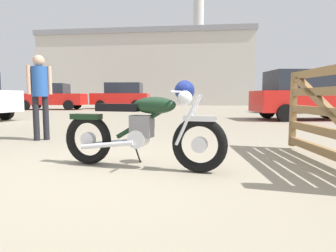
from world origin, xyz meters
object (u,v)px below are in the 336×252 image
object	(u,v)px
silver_sedan_mid	(303,95)
red_hatchback_near	(122,95)
bystander	(40,88)
pale_sedan_back	(306,95)
blue_hatchback_right	(52,97)
vintage_motorcycle	(145,128)

from	to	relation	value
silver_sedan_mid	red_hatchback_near	world-z (taller)	same
bystander	pale_sedan_back	bearing A→B (deg)	90.49
pale_sedan_back	red_hatchback_near	world-z (taller)	same
blue_hatchback_right	bystander	bearing A→B (deg)	-70.09
pale_sedan_back	blue_hatchback_right	bearing A→B (deg)	143.65
bystander	pale_sedan_back	distance (m)	9.07
bystander	pale_sedan_back	size ratio (longest dim) A/B	0.41
bystander	vintage_motorcycle	bearing A→B (deg)	10.93
vintage_motorcycle	red_hatchback_near	world-z (taller)	red_hatchback_near
pale_sedan_back	red_hatchback_near	xyz separation A→B (m)	(-9.01, 9.09, 0.00)
bystander	red_hatchback_near	world-z (taller)	red_hatchback_near
vintage_motorcycle	blue_hatchback_right	size ratio (longest dim) A/B	0.47
silver_sedan_mid	blue_hatchback_right	size ratio (longest dim) A/B	0.93
bystander	silver_sedan_mid	bearing A→B (deg)	102.39
pale_sedan_back	silver_sedan_mid	size ratio (longest dim) A/B	1.01
vintage_motorcycle	bystander	distance (m)	3.24
silver_sedan_mid	red_hatchback_near	distance (m)	11.43
vintage_motorcycle	bystander	world-z (taller)	bystander
red_hatchback_near	bystander	bearing A→B (deg)	96.71
blue_hatchback_right	red_hatchback_near	xyz separation A→B (m)	(4.20, 1.75, 0.08)
silver_sedan_mid	red_hatchback_near	xyz separation A→B (m)	(-10.64, 4.20, 0.00)
blue_hatchback_right	red_hatchback_near	distance (m)	4.55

